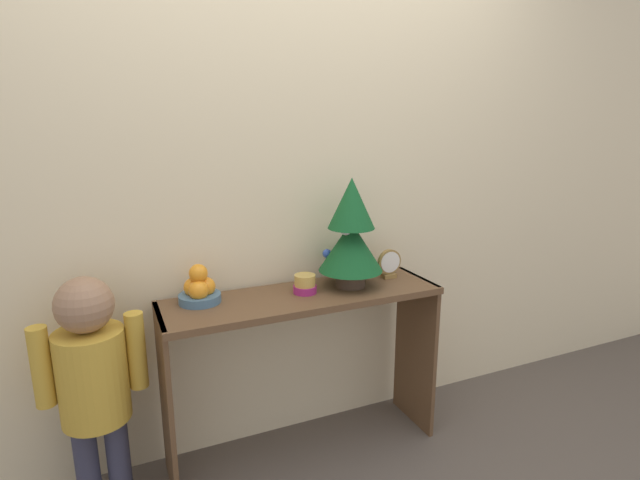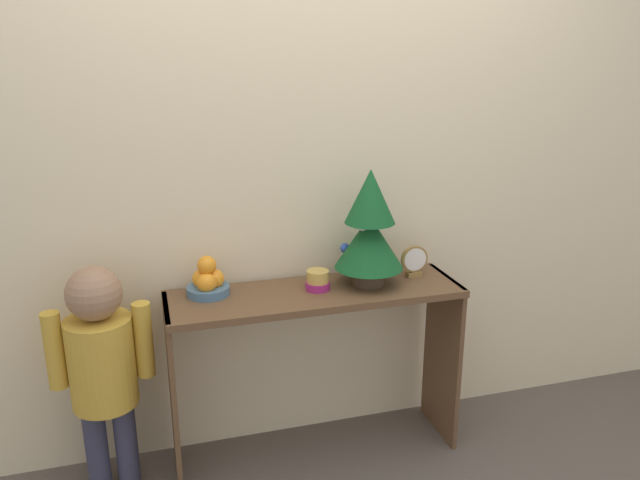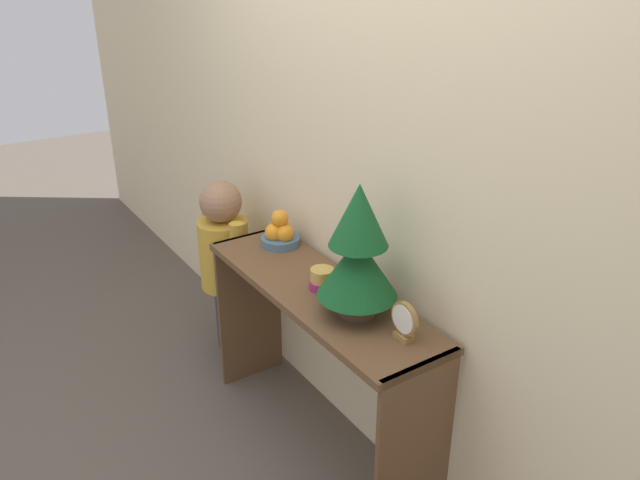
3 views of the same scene
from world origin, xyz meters
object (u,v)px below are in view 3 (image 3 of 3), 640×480
Objects in this scene: singing_bowl at (322,279)px; desk_clock at (404,321)px; mini_tree at (358,251)px; child_figure at (224,252)px; fruit_bowl at (280,233)px.

desk_clock is (0.45, 0.03, 0.03)m from singing_bowl.
singing_bowl is 0.74× the size of desk_clock.
mini_tree is 3.55× the size of desk_clock.
mini_tree reaches higher than singing_bowl.
mini_tree is at bearing 0.90° from child_figure.
fruit_bowl is 0.89m from desk_clock.
singing_bowl is 0.45m from desk_clock.
child_figure is at bearing -179.10° from mini_tree.
mini_tree is at bearing 0.07° from singing_bowl.
singing_bowl is (-0.22, -0.00, -0.21)m from mini_tree.
mini_tree is 4.81× the size of singing_bowl.
child_figure is at bearing -178.89° from singing_bowl.
fruit_bowl is (-0.66, 0.07, -0.19)m from mini_tree.
child_figure is (-0.43, -0.09, -0.24)m from fruit_bowl.
mini_tree reaches higher than desk_clock.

